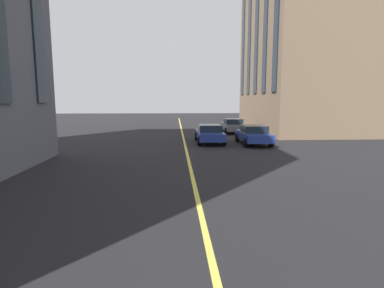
# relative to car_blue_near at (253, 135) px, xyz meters

# --- Properties ---
(lane_centre_line) EXTENTS (80.00, 0.16, 0.01)m
(lane_centre_line) POSITION_rel_car_blue_near_xyz_m (-7.17, 4.90, -0.70)
(lane_centre_line) COLOR #D8C64C
(lane_centre_line) RESTS_ON ground_plane
(car_blue_near) EXTENTS (4.40, 1.95, 1.37)m
(car_blue_near) POSITION_rel_car_blue_near_xyz_m (0.00, 0.00, 0.00)
(car_blue_near) COLOR navy
(car_blue_near) RESTS_ON ground_plane
(car_blue_trailing) EXTENTS (4.40, 1.95, 1.37)m
(car_blue_trailing) POSITION_rel_car_blue_near_xyz_m (0.88, 3.06, 0.00)
(car_blue_trailing) COLOR navy
(car_blue_trailing) RESTS_ON ground_plane
(car_grey_oncoming) EXTENTS (4.40, 1.95, 1.37)m
(car_grey_oncoming) POSITION_rel_car_blue_near_xyz_m (7.89, 0.00, 0.00)
(car_grey_oncoming) COLOR slate
(car_grey_oncoming) RESTS_ON ground_plane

